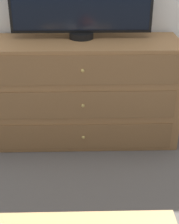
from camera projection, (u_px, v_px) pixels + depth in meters
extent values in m
plane|color=#56514C|center=(86.00, 119.00, 3.03)|extent=(12.00, 12.00, 0.00)
cube|color=olive|center=(83.00, 91.00, 2.61)|extent=(1.41, 0.47, 0.78)
cube|color=brown|center=(83.00, 137.00, 2.52)|extent=(1.30, 0.01, 0.21)
sphere|color=tan|center=(83.00, 137.00, 2.51)|extent=(0.02, 0.02, 0.02)
cube|color=brown|center=(83.00, 105.00, 2.40)|extent=(1.30, 0.01, 0.21)
sphere|color=tan|center=(83.00, 106.00, 2.39)|extent=(0.02, 0.02, 0.02)
cube|color=brown|center=(83.00, 70.00, 2.28)|extent=(1.30, 0.01, 0.21)
sphere|color=tan|center=(83.00, 71.00, 2.27)|extent=(0.02, 0.02, 0.02)
cylinder|color=black|center=(81.00, 35.00, 2.49)|extent=(0.17, 0.17, 0.04)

